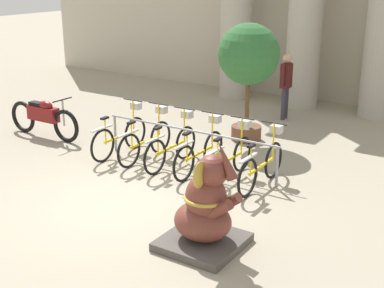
{
  "coord_description": "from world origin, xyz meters",
  "views": [
    {
      "loc": [
        5.32,
        -6.05,
        3.68
      ],
      "look_at": [
        0.95,
        0.66,
        1.0
      ],
      "focal_mm": 50.0,
      "sensor_mm": 36.0,
      "label": 1
    }
  ],
  "objects_px": {
    "bicycle_1": "(146,140)",
    "motorcycle": "(44,117)",
    "elephant_statue": "(205,211)",
    "person_pedestrian": "(286,81)",
    "bicycle_2": "(172,146)",
    "bicycle_5": "(262,164)",
    "bicycle_3": "(200,151)",
    "bicycle_0": "(121,135)",
    "bicycle_4": "(230,158)",
    "potted_tree": "(249,59)"
  },
  "relations": [
    {
      "from": "bicycle_1",
      "to": "motorcycle",
      "type": "bearing_deg",
      "value": -178.32
    },
    {
      "from": "elephant_statue",
      "to": "person_pedestrian",
      "type": "distance_m",
      "value": 6.83
    },
    {
      "from": "person_pedestrian",
      "to": "motorcycle",
      "type": "bearing_deg",
      "value": -132.02
    },
    {
      "from": "person_pedestrian",
      "to": "elephant_statue",
      "type": "bearing_deg",
      "value": -75.28
    },
    {
      "from": "bicycle_2",
      "to": "bicycle_5",
      "type": "xyz_separation_m",
      "value": [
        1.89,
        0.03,
        0.0
      ]
    },
    {
      "from": "bicycle_3",
      "to": "motorcycle",
      "type": "distance_m",
      "value": 4.09
    },
    {
      "from": "bicycle_0",
      "to": "elephant_statue",
      "type": "relative_size",
      "value": 1.06
    },
    {
      "from": "bicycle_1",
      "to": "motorcycle",
      "type": "xyz_separation_m",
      "value": [
        -2.82,
        -0.08,
        0.07
      ]
    },
    {
      "from": "bicycle_4",
      "to": "elephant_statue",
      "type": "bearing_deg",
      "value": -68.41
    },
    {
      "from": "bicycle_2",
      "to": "potted_tree",
      "type": "distance_m",
      "value": 2.68
    },
    {
      "from": "bicycle_5",
      "to": "elephant_statue",
      "type": "xyz_separation_m",
      "value": [
        0.29,
        -2.35,
        0.14
      ]
    },
    {
      "from": "motorcycle",
      "to": "person_pedestrian",
      "type": "xyz_separation_m",
      "value": [
        3.91,
        4.34,
        0.51
      ]
    },
    {
      "from": "bicycle_5",
      "to": "bicycle_4",
      "type": "bearing_deg",
      "value": -178.77
    },
    {
      "from": "bicycle_3",
      "to": "bicycle_5",
      "type": "relative_size",
      "value": 1.0
    },
    {
      "from": "bicycle_0",
      "to": "potted_tree",
      "type": "height_order",
      "value": "potted_tree"
    },
    {
      "from": "bicycle_3",
      "to": "elephant_statue",
      "type": "bearing_deg",
      "value": -56.35
    },
    {
      "from": "bicycle_3",
      "to": "person_pedestrian",
      "type": "relative_size",
      "value": 1.03
    },
    {
      "from": "bicycle_0",
      "to": "bicycle_2",
      "type": "distance_m",
      "value": 1.26
    },
    {
      "from": "bicycle_0",
      "to": "bicycle_2",
      "type": "bearing_deg",
      "value": 0.98
    },
    {
      "from": "potted_tree",
      "to": "bicycle_3",
      "type": "bearing_deg",
      "value": -84.92
    },
    {
      "from": "bicycle_2",
      "to": "person_pedestrian",
      "type": "height_order",
      "value": "person_pedestrian"
    },
    {
      "from": "bicycle_0",
      "to": "potted_tree",
      "type": "bearing_deg",
      "value": 53.28
    },
    {
      "from": "bicycle_1",
      "to": "bicycle_5",
      "type": "xyz_separation_m",
      "value": [
        2.52,
        0.01,
        0.0
      ]
    },
    {
      "from": "bicycle_4",
      "to": "person_pedestrian",
      "type": "relative_size",
      "value": 1.03
    },
    {
      "from": "bicycle_1",
      "to": "potted_tree",
      "type": "distance_m",
      "value": 2.83
    },
    {
      "from": "potted_tree",
      "to": "person_pedestrian",
      "type": "bearing_deg",
      "value": 89.4
    },
    {
      "from": "bicycle_0",
      "to": "bicycle_3",
      "type": "xyz_separation_m",
      "value": [
        1.89,
        0.04,
        0.0
      ]
    },
    {
      "from": "bicycle_0",
      "to": "bicycle_3",
      "type": "height_order",
      "value": "same"
    },
    {
      "from": "potted_tree",
      "to": "bicycle_5",
      "type": "bearing_deg",
      "value": -56.68
    },
    {
      "from": "bicycle_4",
      "to": "person_pedestrian",
      "type": "height_order",
      "value": "person_pedestrian"
    },
    {
      "from": "person_pedestrian",
      "to": "potted_tree",
      "type": "xyz_separation_m",
      "value": [
        -0.02,
        -2.02,
        0.82
      ]
    },
    {
      "from": "bicycle_0",
      "to": "bicycle_5",
      "type": "bearing_deg",
      "value": 0.9
    },
    {
      "from": "person_pedestrian",
      "to": "potted_tree",
      "type": "bearing_deg",
      "value": -90.6
    },
    {
      "from": "bicycle_1",
      "to": "bicycle_4",
      "type": "xyz_separation_m",
      "value": [
        1.89,
        -0.0,
        0.0
      ]
    },
    {
      "from": "bicycle_2",
      "to": "motorcycle",
      "type": "height_order",
      "value": "bicycle_2"
    },
    {
      "from": "bicycle_2",
      "to": "bicycle_0",
      "type": "bearing_deg",
      "value": -179.02
    },
    {
      "from": "bicycle_1",
      "to": "bicycle_5",
      "type": "distance_m",
      "value": 2.52
    },
    {
      "from": "bicycle_5",
      "to": "elephant_statue",
      "type": "distance_m",
      "value": 2.37
    },
    {
      "from": "person_pedestrian",
      "to": "potted_tree",
      "type": "height_order",
      "value": "potted_tree"
    },
    {
      "from": "bicycle_0",
      "to": "person_pedestrian",
      "type": "relative_size",
      "value": 1.03
    },
    {
      "from": "bicycle_0",
      "to": "bicycle_1",
      "type": "height_order",
      "value": "same"
    },
    {
      "from": "bicycle_1",
      "to": "bicycle_4",
      "type": "distance_m",
      "value": 1.89
    },
    {
      "from": "bicycle_0",
      "to": "elephant_statue",
      "type": "height_order",
      "value": "elephant_statue"
    },
    {
      "from": "bicycle_5",
      "to": "person_pedestrian",
      "type": "bearing_deg",
      "value": 108.72
    },
    {
      "from": "bicycle_0",
      "to": "motorcycle",
      "type": "height_order",
      "value": "bicycle_0"
    },
    {
      "from": "bicycle_0",
      "to": "potted_tree",
      "type": "relative_size",
      "value": 0.66
    },
    {
      "from": "bicycle_1",
      "to": "bicycle_3",
      "type": "distance_m",
      "value": 1.26
    },
    {
      "from": "motorcycle",
      "to": "potted_tree",
      "type": "distance_m",
      "value": 4.71
    },
    {
      "from": "bicycle_0",
      "to": "potted_tree",
      "type": "xyz_separation_m",
      "value": [
        1.69,
        2.27,
        1.39
      ]
    },
    {
      "from": "bicycle_5",
      "to": "motorcycle",
      "type": "distance_m",
      "value": 5.35
    }
  ]
}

